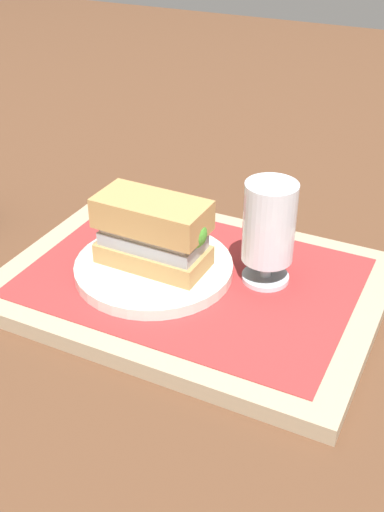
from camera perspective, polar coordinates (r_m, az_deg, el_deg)
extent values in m
plane|color=brown|center=(0.77, 0.00, -3.16)|extent=(3.00, 3.00, 0.00)
cube|color=tan|center=(0.76, 0.00, -2.55)|extent=(0.44, 0.32, 0.02)
cube|color=#9E2D2D|center=(0.75, 0.00, -1.89)|extent=(0.38, 0.27, 0.00)
cylinder|color=silver|center=(0.76, -3.47, -1.06)|extent=(0.19, 0.19, 0.01)
cube|color=tan|center=(0.75, -3.51, 0.15)|extent=(0.13, 0.07, 0.02)
cube|color=#9EA3A8|center=(0.74, -3.56, 1.47)|extent=(0.12, 0.06, 0.02)
cube|color=silver|center=(0.73, -3.59, 2.28)|extent=(0.11, 0.05, 0.01)
sphere|color=#47932D|center=(0.71, -0.06, 2.04)|extent=(0.04, 0.04, 0.04)
cube|color=tan|center=(0.72, -3.65, 3.79)|extent=(0.13, 0.07, 0.04)
cylinder|color=silver|center=(0.75, 6.64, -1.90)|extent=(0.06, 0.06, 0.01)
cylinder|color=silver|center=(0.74, 6.71, -0.95)|extent=(0.01, 0.01, 0.02)
cylinder|color=silver|center=(0.71, 7.01, 3.05)|extent=(0.06, 0.06, 0.09)
cylinder|color=gold|center=(0.73, 6.85, 0.89)|extent=(0.06, 0.06, 0.03)
cylinder|color=white|center=(0.72, 6.95, 2.32)|extent=(0.05, 0.05, 0.01)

